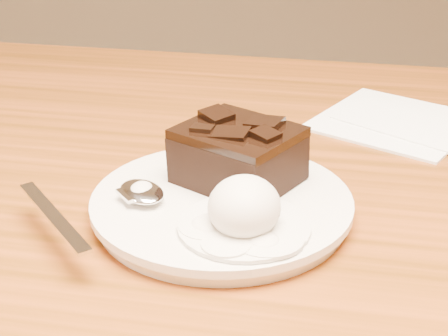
% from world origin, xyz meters
% --- Properties ---
extents(plate, '(0.22, 0.22, 0.02)m').
position_xyz_m(plate, '(0.06, -0.05, 0.76)').
color(plate, silver).
rests_on(plate, dining_table).
extents(brownie, '(0.12, 0.11, 0.04)m').
position_xyz_m(brownie, '(0.07, -0.02, 0.79)').
color(brownie, black).
rests_on(brownie, plate).
extents(ice_cream_scoop, '(0.06, 0.06, 0.05)m').
position_xyz_m(ice_cream_scoop, '(0.08, -0.10, 0.79)').
color(ice_cream_scoop, silver).
rests_on(ice_cream_scoop, plate).
extents(melt_puddle, '(0.10, 0.10, 0.00)m').
position_xyz_m(melt_puddle, '(0.08, -0.10, 0.77)').
color(melt_puddle, silver).
rests_on(melt_puddle, plate).
extents(spoon, '(0.15, 0.16, 0.01)m').
position_xyz_m(spoon, '(-0.00, -0.07, 0.77)').
color(spoon, silver).
rests_on(spoon, plate).
extents(napkin, '(0.20, 0.20, 0.01)m').
position_xyz_m(napkin, '(0.20, 0.18, 0.75)').
color(napkin, white).
rests_on(napkin, dining_table).
extents(crumb_a, '(0.01, 0.01, 0.00)m').
position_xyz_m(crumb_a, '(0.10, -0.05, 0.77)').
color(crumb_a, black).
rests_on(crumb_a, plate).
extents(crumb_b, '(0.01, 0.01, 0.00)m').
position_xyz_m(crumb_b, '(0.08, -0.10, 0.77)').
color(crumb_b, black).
rests_on(crumb_b, plate).
extents(crumb_c, '(0.01, 0.01, 0.00)m').
position_xyz_m(crumb_c, '(0.11, -0.08, 0.77)').
color(crumb_c, black).
rests_on(crumb_c, plate).
extents(crumb_d, '(0.01, 0.01, 0.00)m').
position_xyz_m(crumb_d, '(0.09, -0.07, 0.77)').
color(crumb_d, black).
rests_on(crumb_d, plate).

